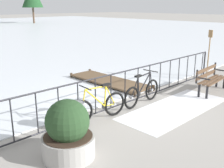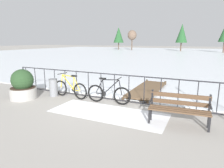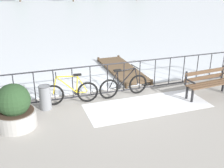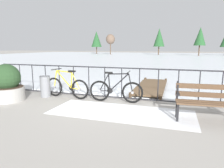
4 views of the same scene
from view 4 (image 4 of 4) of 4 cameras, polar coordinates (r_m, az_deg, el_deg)
The scene contains 14 objects.
ground_plane at distance 6.53m, azimuth 0.31°, elevation -4.45°, with size 160.00×160.00×0.00m, color #9E9991.
frozen_pond at distance 34.50m, azimuth 14.85°, elevation 7.49°, with size 80.00×56.00×0.03m, color silver.
snow_patch at distance 5.26m, azimuth 2.54°, elevation -8.16°, with size 3.78×1.46×0.01m, color white.
railing_fence at distance 6.40m, azimuth 0.32°, elevation 0.39°, with size 9.06×0.06×1.07m.
bicycle_near_railing at distance 6.13m, azimuth 1.06°, elevation -1.89°, with size 1.71×0.52×0.97m.
bicycle_second at distance 6.83m, azimuth -12.99°, elevation -0.86°, with size 1.71×0.52×0.97m.
park_bench at distance 5.09m, azimuth 27.06°, elevation -4.04°, with size 1.63×0.60×0.89m.
planter_with_shrub at distance 7.11m, azimuth -28.19°, elevation -0.14°, with size 1.03×1.03×1.18m.
trash_bin at distance 7.17m, azimuth -18.81°, elevation -0.60°, with size 0.35×0.35×0.73m.
wooden_dock at distance 8.23m, azimuth 11.32°, elevation -0.63°, with size 1.10×3.54×0.20m.
tree_far_west at distance 43.30m, azimuth 24.23°, elevation 12.50°, with size 2.26×2.26×5.59m.
tree_west_mid at distance 45.75m, azimuth 13.54°, elevation 12.98°, with size 2.43×2.43×5.79m.
tree_centre at distance 47.03m, azimuth -0.45°, elevation 12.85°, with size 2.09×2.09×4.70m.
tree_far_east at distance 50.89m, azimuth -4.53°, elevation 12.84°, with size 2.62×2.62×5.63m.
Camera 4 is at (1.90, -6.01, 1.70)m, focal length 31.49 mm.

